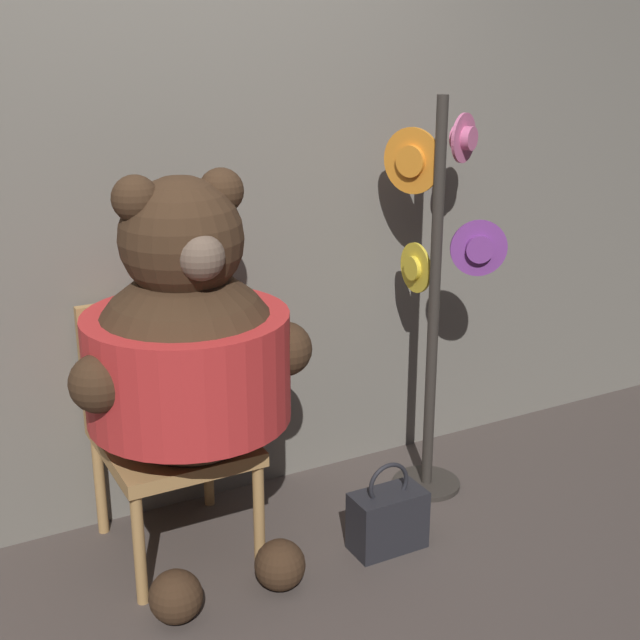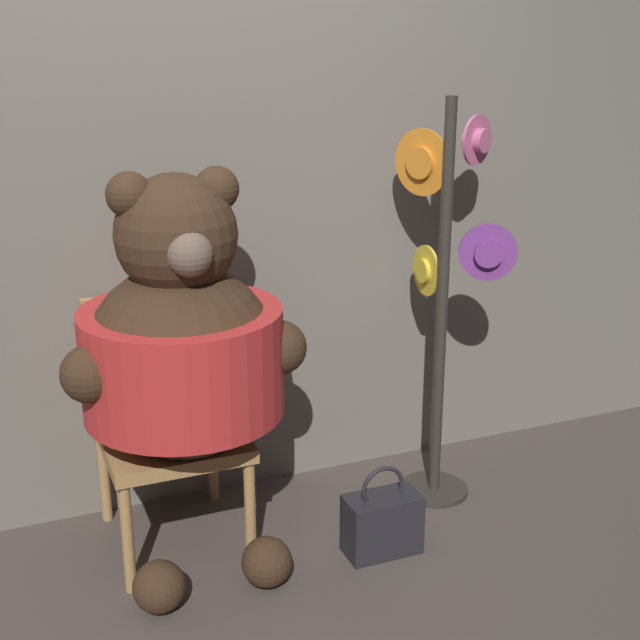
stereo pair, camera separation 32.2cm
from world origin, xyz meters
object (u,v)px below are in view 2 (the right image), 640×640
object	(u,v)px
chair	(165,413)
hat_display_rack	(446,288)
teddy_bear	(183,349)
handbag_on_ground	(382,522)

from	to	relation	value
chair	hat_display_rack	size ratio (longest dim) A/B	0.56
teddy_bear	handbag_on_ground	xyz separation A→B (m)	(0.64, -0.26, -0.67)
teddy_bear	hat_display_rack	xyz separation A→B (m)	(1.06, 0.08, 0.07)
chair	hat_display_rack	bearing A→B (deg)	-5.03
chair	handbag_on_ground	size ratio (longest dim) A/B	2.59
hat_display_rack	handbag_on_ground	xyz separation A→B (m)	(-0.42, -0.34, -0.75)
chair	handbag_on_ground	world-z (taller)	chair
chair	teddy_bear	size ratio (longest dim) A/B	0.64
hat_display_rack	handbag_on_ground	distance (m)	0.92
chair	hat_display_rack	distance (m)	1.17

